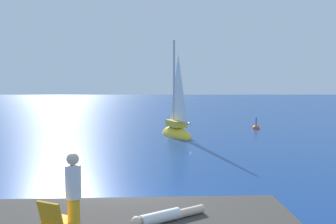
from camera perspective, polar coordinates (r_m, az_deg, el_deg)
ground_plane at (r=11.38m, az=-6.41°, el=-14.26°), size 160.00×160.00×0.00m
sailboat_near at (r=25.02m, az=1.25°, el=-2.76°), size 2.59×3.82×6.90m
person_sunbather at (r=8.10m, az=-0.37°, el=-15.34°), size 1.54×1.08×0.25m
person_standing at (r=7.15m, az=-13.99°, el=-11.93°), size 0.28×0.28×1.62m
beach_chair at (r=7.33m, az=-16.46°, el=-15.05°), size 0.69×0.74×0.80m
marker_buoy at (r=29.35m, az=13.04°, el=-2.46°), size 0.56×0.56×1.13m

